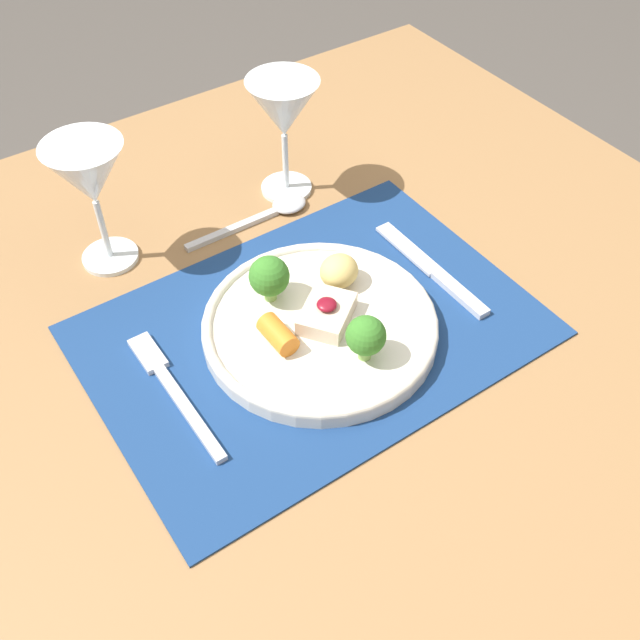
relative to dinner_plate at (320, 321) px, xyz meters
The scene contains 9 objects.
ground_plane 0.76m from the dinner_plate, 130.24° to the left, with size 8.00×8.00×0.00m, color #4C4742.
dining_table 0.12m from the dinner_plate, 130.24° to the left, with size 1.12×1.04×0.75m.
placemat 0.02m from the dinner_plate, 130.24° to the left, with size 0.48×0.34×0.00m, color navy.
dinner_plate is the anchor object (origin of this frame).
fork 0.17m from the dinner_plate, behind, with size 0.02×0.19×0.01m.
knife 0.17m from the dinner_plate, ahead, with size 0.02×0.19×0.01m.
spoon 0.22m from the dinner_plate, 71.69° to the left, with size 0.17×0.04×0.01m.
wine_glass_near 0.28m from the dinner_plate, 65.36° to the left, with size 0.09×0.09×0.16m.
wine_glass_far 0.30m from the dinner_plate, 119.91° to the left, with size 0.09×0.09×0.16m.
Camera 1 is at (-0.31, -0.47, 1.36)m, focal length 42.00 mm.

